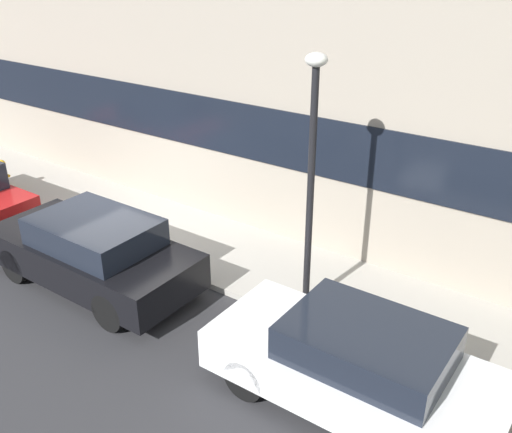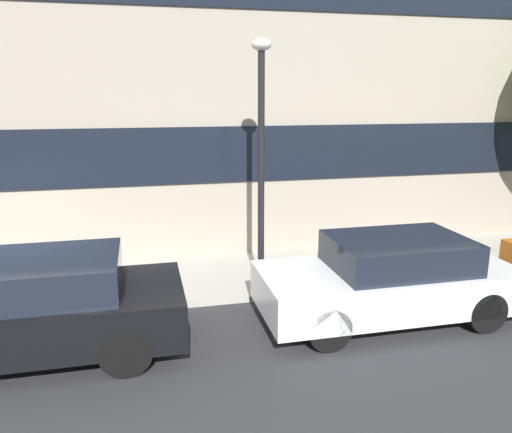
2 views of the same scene
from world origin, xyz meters
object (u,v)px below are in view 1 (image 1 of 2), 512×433
(parked_car_black, at_px, (93,251))
(lamp_post, at_px, (312,158))
(parked_car_white, at_px, (356,365))
(fire_hydrant, at_px, (4,174))

(parked_car_black, xyz_separation_m, lamp_post, (3.42, 1.50, 1.99))
(parked_car_black, relative_size, parked_car_white, 1.03)
(parked_car_black, height_order, lamp_post, lamp_post)
(parked_car_black, bearing_deg, lamp_post, -156.28)
(fire_hydrant, bearing_deg, lamp_post, -0.09)
(parked_car_black, distance_m, lamp_post, 4.24)
(parked_car_white, xyz_separation_m, lamp_post, (-1.63, 1.50, 2.03))
(parked_car_white, distance_m, fire_hydrant, 10.23)
(parked_car_black, distance_m, parked_car_white, 5.05)
(parked_car_white, bearing_deg, fire_hydrant, -8.53)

